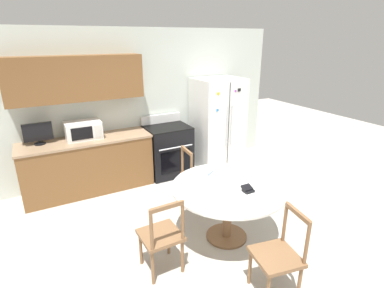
# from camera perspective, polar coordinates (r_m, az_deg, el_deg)

# --- Properties ---
(ground_plane) EXTENTS (14.00, 14.00, 0.00)m
(ground_plane) POSITION_cam_1_polar(r_m,az_deg,el_deg) (3.95, 6.76, -18.50)
(ground_plane) COLOR #B2ADA3
(back_wall) EXTENTS (5.20, 0.44, 2.60)m
(back_wall) POSITION_cam_1_polar(r_m,az_deg,el_deg) (5.42, -11.51, 8.68)
(back_wall) COLOR silver
(back_wall) RESTS_ON ground_plane
(kitchen_counter) EXTENTS (2.04, 0.64, 0.90)m
(kitchen_counter) POSITION_cam_1_polar(r_m,az_deg,el_deg) (5.22, -19.05, -3.79)
(kitchen_counter) COLOR brown
(kitchen_counter) RESTS_ON ground_plane
(refrigerator) EXTENTS (0.88, 0.78, 1.72)m
(refrigerator) POSITION_cam_1_polar(r_m,az_deg,el_deg) (5.86, 4.84, 4.02)
(refrigerator) COLOR white
(refrigerator) RESTS_ON ground_plane
(oven_range) EXTENTS (0.77, 0.68, 1.08)m
(oven_range) POSITION_cam_1_polar(r_m,az_deg,el_deg) (5.56, -4.62, -1.12)
(oven_range) COLOR black
(oven_range) RESTS_ON ground_plane
(microwave) EXTENTS (0.54, 0.38, 0.28)m
(microwave) POSITION_cam_1_polar(r_m,az_deg,el_deg) (5.08, -20.01, 2.52)
(microwave) COLOR white
(microwave) RESTS_ON kitchen_counter
(countertop_tv) EXTENTS (0.41, 0.16, 0.33)m
(countertop_tv) POSITION_cam_1_polar(r_m,az_deg,el_deg) (5.05, -27.28, 1.88)
(countertop_tv) COLOR black
(countertop_tv) RESTS_ON kitchen_counter
(dining_table) EXTENTS (1.39, 1.39, 0.73)m
(dining_table) POSITION_cam_1_polar(r_m,az_deg,el_deg) (3.74, 6.92, -9.50)
(dining_table) COLOR white
(dining_table) RESTS_ON ground_plane
(dining_chair_near) EXTENTS (0.49, 0.49, 0.90)m
(dining_chair_near) POSITION_cam_1_polar(r_m,az_deg,el_deg) (3.21, 16.17, -19.73)
(dining_chair_near) COLOR brown
(dining_chair_near) RESTS_ON ground_plane
(dining_chair_far) EXTENTS (0.45, 0.45, 0.90)m
(dining_chair_far) POSITION_cam_1_polar(r_m,az_deg,el_deg) (4.58, 0.85, -6.20)
(dining_chair_far) COLOR brown
(dining_chair_far) RESTS_ON ground_plane
(dining_chair_left) EXTENTS (0.43, 0.43, 0.90)m
(dining_chair_left) POSITION_cam_1_polar(r_m,az_deg,el_deg) (3.35, -5.82, -17.07)
(dining_chair_left) COLOR brown
(dining_chair_left) RESTS_ON ground_plane
(candle_glass) EXTENTS (0.09, 0.09, 0.09)m
(candle_glass) POSITION_cam_1_polar(r_m,az_deg,el_deg) (3.80, 5.60, -6.33)
(candle_glass) COLOR silver
(candle_glass) RESTS_ON dining_table
(folded_napkin) EXTENTS (0.17, 0.13, 0.05)m
(folded_napkin) POSITION_cam_1_polar(r_m,az_deg,el_deg) (3.97, 3.37, -5.32)
(folded_napkin) COLOR #A3BCDB
(folded_napkin) RESTS_ON dining_table
(wallet) EXTENTS (0.12, 0.13, 0.07)m
(wallet) POSITION_cam_1_polar(r_m,az_deg,el_deg) (3.59, 10.55, -8.47)
(wallet) COLOR black
(wallet) RESTS_ON dining_table
(mail_stack) EXTENTS (0.31, 0.36, 0.02)m
(mail_stack) POSITION_cam_1_polar(r_m,az_deg,el_deg) (3.54, 5.77, -8.93)
(mail_stack) COLOR white
(mail_stack) RESTS_ON dining_table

